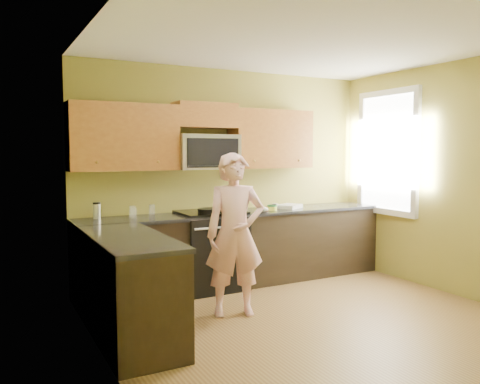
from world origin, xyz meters
TOP-DOWN VIEW (x-y plane):
  - floor at (0.00, 0.00)m, footprint 4.00×4.00m
  - ceiling at (0.00, 0.00)m, footprint 4.00×4.00m
  - wall_back at (0.00, 2.00)m, footprint 4.00×0.00m
  - wall_left at (-2.00, 0.00)m, footprint 0.00×4.00m
  - wall_right at (2.00, 0.00)m, footprint 0.00×4.00m
  - cabinet_back_run at (0.00, 1.70)m, footprint 4.00×0.60m
  - cabinet_left_run at (-1.70, 0.60)m, footprint 0.60×1.60m
  - countertop_back at (0.00, 1.69)m, footprint 4.00×0.62m
  - countertop_left at (-1.69, 0.60)m, footprint 0.62×1.60m
  - stove at (-0.40, 1.68)m, footprint 0.76×0.65m
  - microwave at (-0.40, 1.80)m, footprint 0.76×0.40m
  - upper_cab_left at (-1.39, 1.83)m, footprint 1.22×0.33m
  - upper_cab_right at (0.54, 1.83)m, footprint 1.12×0.33m
  - upper_cab_over_mw at (-0.40, 1.83)m, footprint 0.76×0.33m
  - window at (1.98, 1.20)m, footprint 0.06×1.06m
  - woman at (-0.58, 0.70)m, footprint 0.69×0.55m
  - frying_pan at (-0.51, 1.48)m, footprint 0.36×0.51m
  - butter_tub at (0.42, 1.60)m, footprint 0.14×0.14m
  - toast_slice at (0.28, 1.58)m, footprint 0.14×0.14m
  - napkin_a at (0.26, 1.53)m, footprint 0.14×0.14m
  - napkin_b at (0.58, 1.76)m, footprint 0.14×0.15m
  - dish_towel at (0.75, 1.69)m, footprint 0.38×0.35m
  - travel_mug at (-1.70, 1.87)m, footprint 0.10×0.10m
  - glass_a at (-1.30, 1.90)m, footprint 0.09×0.09m
  - glass_b at (-1.32, 1.75)m, footprint 0.08×0.08m
  - glass_c at (-1.05, 1.92)m, footprint 0.09×0.09m

SIDE VIEW (x-z plane):
  - floor at x=0.00m, z-range 0.00..0.00m
  - cabinet_back_run at x=0.00m, z-range 0.00..0.88m
  - cabinet_left_run at x=-1.70m, z-range 0.00..0.88m
  - stove at x=-0.40m, z-range 0.00..0.95m
  - woman at x=-0.58m, z-range 0.00..1.65m
  - countertop_back at x=0.00m, z-range 0.88..0.92m
  - countertop_left at x=-1.69m, z-range 0.88..0.92m
  - travel_mug at x=-1.70m, z-range 0.83..1.01m
  - butter_tub at x=0.42m, z-range 0.87..0.97m
  - toast_slice at x=0.28m, z-range 0.92..0.93m
  - dish_towel at x=0.75m, z-range 0.92..0.97m
  - frying_pan at x=-0.51m, z-range 0.92..0.98m
  - napkin_a at x=0.26m, z-range 0.92..0.98m
  - napkin_b at x=0.58m, z-range 0.92..0.99m
  - glass_a at x=-1.30m, z-range 0.92..1.04m
  - glass_b at x=-1.32m, z-range 0.92..1.04m
  - glass_c at x=-1.05m, z-range 0.92..1.04m
  - wall_back at x=0.00m, z-range -0.65..3.35m
  - wall_left at x=-2.00m, z-range -0.65..3.35m
  - wall_right at x=2.00m, z-range -0.65..3.35m
  - microwave at x=-0.40m, z-range 1.24..1.66m
  - upper_cab_left at x=-1.39m, z-range 1.07..1.82m
  - upper_cab_right at x=0.54m, z-range 1.07..1.82m
  - window at x=1.98m, z-range 0.82..2.48m
  - upper_cab_over_mw at x=-0.40m, z-range 1.95..2.25m
  - ceiling at x=0.00m, z-range 2.70..2.70m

